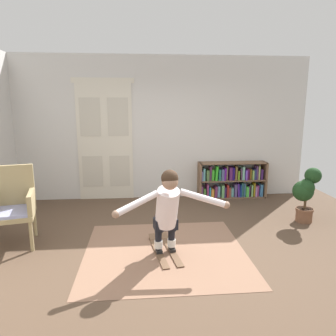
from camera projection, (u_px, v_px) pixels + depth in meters
ground_plane at (178, 252)px, 4.19m from camera, size 7.20×7.20×0.00m
back_wall at (163, 129)px, 6.43m from camera, size 6.00×0.10×2.90m
double_door at (105, 140)px, 6.32m from camera, size 1.22×0.05×2.45m
rug at (165, 252)px, 4.19m from camera, size 2.14×2.00×0.01m
bookshelf at (231, 181)px, 6.58m from camera, size 1.43×0.30×0.76m
wicker_chair at (11, 204)px, 4.34m from camera, size 0.72×0.72×1.10m
potted_plant at (306, 192)px, 5.13m from camera, size 0.47×0.40×0.93m
skis_pair at (164, 249)px, 4.22m from camera, size 0.41×0.96×0.07m
person_skier at (168, 207)px, 3.91m from camera, size 1.42×0.69×1.11m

